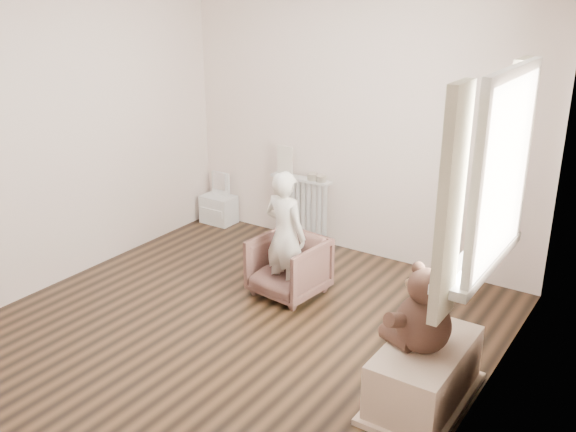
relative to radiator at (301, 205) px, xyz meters
The scene contains 19 objects.
floor 1.80m from the radiator, 72.95° to the right, with size 3.60×3.60×0.01m, color black.
back_wall 1.05m from the radiator, 13.11° to the left, with size 3.60×0.02×2.60m, color white.
front_wall 3.63m from the radiator, 81.58° to the right, with size 3.60×0.02×2.60m, color white.
left_wall 2.30m from the radiator, 127.41° to the right, with size 0.02×3.60×2.60m, color white.
right_wall 3.00m from the radiator, 35.97° to the right, with size 0.02×3.60×2.60m, color white.
window 2.86m from the radiator, 31.24° to the right, with size 0.03×0.90×1.10m, color white.
window_sill 2.63m from the radiator, 32.27° to the right, with size 0.22×1.10×0.06m, color silver.
curtain_left 3.08m from the radiator, 42.01° to the right, with size 0.06×0.26×1.30m, color #B4AC8F.
curtain_right 2.52m from the radiator, 20.51° to the right, with size 0.06×0.26×1.30m, color #B4AC8F.
radiator is the anchor object (origin of this frame).
paper_doll 0.47m from the radiator, behind, with size 0.17×0.02×0.29m, color beige.
tin_a 0.34m from the radiator, ahead, with size 0.10×0.10×0.06m, color #A59E8C.
tin_b 0.39m from the radiator, ahead, with size 0.10×0.10×0.06m, color #A59E8C.
toy_vanity 1.04m from the radiator, behind, with size 0.35×0.25×0.55m, color silver.
armchair 1.15m from the radiator, 62.53° to the right, with size 0.54×0.56×0.51m, color brown.
child 1.20m from the radiator, 63.65° to the right, with size 0.39×0.26×1.07m, color silver.
toy_bench 2.69m from the radiator, 40.77° to the right, with size 0.45×0.85×0.40m, color beige.
teddy_bear 2.72m from the radiator, 41.81° to the right, with size 0.44×0.34×0.54m, color #321E16, non-canonical shape.
plush_cat 2.47m from the radiator, 24.48° to the right, with size 0.16×0.26×0.22m, color slate, non-canonical shape.
Camera 1 is at (2.69, -3.37, 2.52)m, focal length 40.00 mm.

